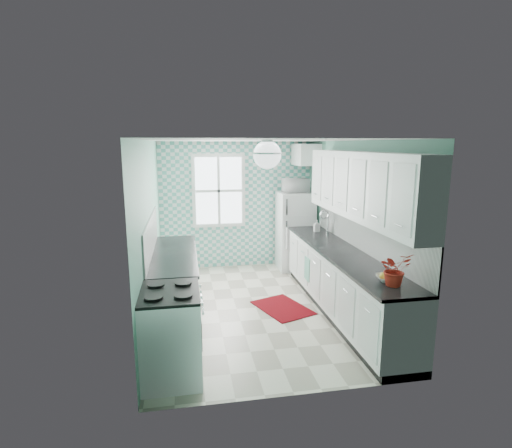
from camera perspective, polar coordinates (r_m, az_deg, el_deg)
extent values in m
cube|color=silver|center=(6.22, -0.05, -11.93)|extent=(3.00, 4.40, 0.02)
cube|color=white|center=(5.71, -0.05, 11.97)|extent=(3.00, 4.40, 0.02)
cube|color=#66A790|center=(7.99, -2.84, 2.72)|extent=(3.00, 0.02, 2.50)
cube|color=#66A790|center=(3.76, 5.94, -7.33)|extent=(3.00, 0.02, 2.50)
cube|color=#66A790|center=(5.77, -14.97, -1.02)|extent=(0.02, 4.40, 2.50)
cube|color=#66A790|center=(6.28, 13.65, 0.02)|extent=(0.02, 4.40, 2.50)
cube|color=#55B1A4|center=(7.97, -2.82, 2.70)|extent=(3.00, 0.01, 2.50)
cube|color=white|center=(7.87, -5.36, 4.75)|extent=(1.04, 0.05, 1.44)
cube|color=white|center=(7.85, -5.34, 4.74)|extent=(0.90, 0.02, 1.30)
cube|color=white|center=(5.92, 14.97, -1.26)|extent=(0.02, 3.60, 0.51)
cube|color=white|center=(5.71, -14.78, -1.71)|extent=(0.02, 2.15, 0.51)
cube|color=white|center=(5.57, 14.78, 5.33)|extent=(0.33, 3.20, 0.90)
cube|color=white|center=(7.81, 7.10, 9.82)|extent=(0.40, 0.74, 0.40)
cylinder|color=silver|center=(4.93, 1.62, 11.71)|extent=(0.14, 0.14, 0.04)
cylinder|color=silver|center=(4.93, 1.61, 10.90)|extent=(0.02, 0.02, 0.12)
sphere|color=white|center=(4.93, 1.61, 9.85)|extent=(0.34, 0.34, 0.34)
cube|color=white|center=(6.01, 12.10, -8.32)|extent=(0.60, 3.60, 0.90)
cube|color=black|center=(5.87, 12.15, -4.01)|extent=(0.63, 3.60, 0.04)
cube|color=white|center=(5.90, -11.60, -8.68)|extent=(0.60, 2.15, 0.90)
cube|color=black|center=(5.76, -11.63, -4.28)|extent=(0.63, 2.15, 0.04)
cube|color=white|center=(7.91, 5.58, -0.98)|extent=(0.67, 0.63, 1.53)
cube|color=silver|center=(7.54, 6.28, 1.13)|extent=(0.65, 0.01, 0.02)
cube|color=silver|center=(7.42, 4.40, 2.44)|extent=(0.03, 0.03, 0.30)
cube|color=silver|center=(7.52, 4.34, -1.60)|extent=(0.03, 0.03, 0.54)
cube|color=white|center=(4.47, -12.04, -15.09)|extent=(0.62, 0.78, 0.93)
cube|color=black|center=(4.28, -12.30, -9.54)|extent=(0.62, 0.78, 0.03)
cube|color=black|center=(4.44, -7.92, -14.30)|extent=(0.01, 0.51, 0.31)
cube|color=silver|center=(6.92, 8.68, -1.54)|extent=(0.54, 0.46, 0.12)
cylinder|color=silver|center=(6.94, 10.26, 0.14)|extent=(0.02, 0.02, 0.30)
torus|color=silver|center=(6.88, 9.72, 1.67)|extent=(0.16, 0.02, 0.16)
cube|color=maroon|center=(6.21, 3.81, -11.84)|extent=(0.91, 1.07, 0.01)
cube|color=#5AB097|center=(6.49, 7.32, -6.39)|extent=(0.08, 0.25, 0.37)
imported|color=white|center=(4.74, 18.30, -7.40)|extent=(0.31, 0.31, 0.06)
imported|color=#A4031B|center=(4.58, 19.22, -6.12)|extent=(0.37, 0.33, 0.37)
imported|color=#93B2C6|center=(7.06, 8.68, -0.25)|extent=(0.10, 0.10, 0.21)
imported|color=white|center=(7.76, 5.71, 5.51)|extent=(0.50, 0.36, 0.26)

